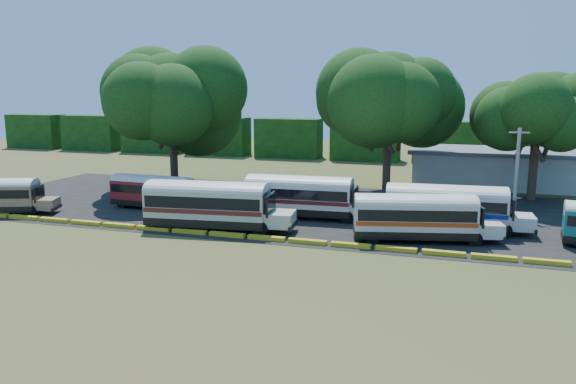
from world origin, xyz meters
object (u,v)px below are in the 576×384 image
(bus_red, at_px, (154,190))
(bus_white_red, at_px, (418,215))
(bus_cream_west, at_px, (211,202))
(tree_west, at_px, (172,98))

(bus_red, bearing_deg, bus_white_red, -6.02)
(bus_white_red, bearing_deg, bus_red, 156.74)
(bus_red, relative_size, bus_cream_west, 0.80)
(bus_red, distance_m, bus_white_red, 23.37)
(bus_cream_west, height_order, bus_white_red, bus_cream_west)
(bus_white_red, height_order, tree_west, tree_west)
(bus_red, height_order, bus_white_red, bus_white_red)
(tree_west, bearing_deg, bus_red, -71.74)
(bus_cream_west, relative_size, bus_white_red, 1.10)
(bus_red, xyz_separation_m, tree_west, (-2.86, 8.66, 7.82))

